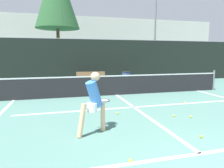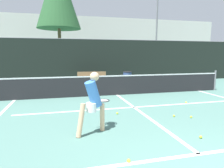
{
  "view_description": "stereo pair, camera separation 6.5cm",
  "coord_description": "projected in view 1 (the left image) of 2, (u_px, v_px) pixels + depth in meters",
  "views": [
    {
      "loc": [
        -2.58,
        -1.65,
        1.91
      ],
      "look_at": [
        -0.93,
        4.64,
        0.95
      ],
      "focal_mm": 32.0,
      "sensor_mm": 36.0,
      "label": 1
    },
    {
      "loc": [
        -2.52,
        -1.67,
        1.91
      ],
      "look_at": [
        -0.93,
        4.64,
        0.95
      ],
      "focal_mm": 32.0,
      "sensor_mm": 36.0,
      "label": 2
    }
  ],
  "objects": [
    {
      "name": "building_far",
      "position": [
        80.0,
        44.0,
        25.03
      ],
      "size": [
        36.0,
        2.4,
        6.44
      ],
      "primitive_type": "cube",
      "color": "beige",
      "rests_on": "ground"
    },
    {
      "name": "tennis_ball_scattered_3",
      "position": [
        191.0,
        117.0,
        6.08
      ],
      "size": [
        0.07,
        0.07,
        0.07
      ],
      "primitive_type": "sphere",
      "color": "#D1E033",
      "rests_on": "ground"
    },
    {
      "name": "tennis_ball_scattered_5",
      "position": [
        185.0,
        102.0,
        7.96
      ],
      "size": [
        0.07,
        0.07,
        0.07
      ],
      "primitive_type": "sphere",
      "color": "#D1E033",
      "rests_on": "ground"
    },
    {
      "name": "parked_car",
      "position": [
        138.0,
        71.0,
        16.84
      ],
      "size": [
        1.74,
        4.45,
        1.36
      ],
      "color": "silver",
      "rests_on": "ground"
    },
    {
      "name": "court_baseline_near",
      "position": [
        200.0,
        154.0,
        3.88
      ],
      "size": [
        11.0,
        0.1,
        0.01
      ],
      "primitive_type": "cube",
      "color": "white",
      "rests_on": "ground"
    },
    {
      "name": "tennis_ball_scattered_0",
      "position": [
        201.0,
        137.0,
        4.61
      ],
      "size": [
        0.07,
        0.07,
        0.07
      ],
      "primitive_type": "sphere",
      "color": "#D1E033",
      "rests_on": "ground"
    },
    {
      "name": "tennis_ball_scattered_6",
      "position": [
        130.0,
        161.0,
        3.56
      ],
      "size": [
        0.07,
        0.07,
        0.07
      ],
      "primitive_type": "sphere",
      "color": "#D1E033",
      "rests_on": "ground"
    },
    {
      "name": "court_service_line",
      "position": [
        134.0,
        107.0,
        7.31
      ],
      "size": [
        8.25,
        0.1,
        0.01
      ],
      "primitive_type": "cube",
      "color": "white",
      "rests_on": "ground"
    },
    {
      "name": "tennis_ball_scattered_2",
      "position": [
        174.0,
        116.0,
        6.19
      ],
      "size": [
        0.07,
        0.07,
        0.07
      ],
      "primitive_type": "sphere",
      "color": "#D1E033",
      "rests_on": "ground"
    },
    {
      "name": "tennis_ball_scattered_4",
      "position": [
        117.0,
        113.0,
        6.45
      ],
      "size": [
        0.07,
        0.07,
        0.07
      ],
      "primitive_type": "sphere",
      "color": "#D1E033",
      "rests_on": "ground"
    },
    {
      "name": "player_practicing",
      "position": [
        94.0,
        100.0,
        4.79
      ],
      "size": [
        1.01,
        0.88,
        1.51
      ],
      "rotation": [
        0.0,
        0.0,
        0.44
      ],
      "color": "#DBAD84",
      "rests_on": "ground"
    },
    {
      "name": "floodlight_mast",
      "position": [
        156.0,
        12.0,
        18.93
      ],
      "size": [
        1.1,
        0.24,
        9.46
      ],
      "color": "slate",
      "rests_on": "ground"
    },
    {
      "name": "net",
      "position": [
        116.0,
        84.0,
        9.46
      ],
      "size": [
        11.09,
        0.09,
        1.07
      ],
      "color": "slate",
      "rests_on": "ground"
    },
    {
      "name": "court_center_mark",
      "position": [
        141.0,
        112.0,
        6.71
      ],
      "size": [
        0.1,
        5.92,
        0.01
      ],
      "primitive_type": "cube",
      "color": "white",
      "rests_on": "ground"
    },
    {
      "name": "trash_bin",
      "position": [
        126.0,
        78.0,
        12.79
      ],
      "size": [
        0.57,
        0.57,
        0.84
      ],
      "color": "#384C7F",
      "rests_on": "ground"
    },
    {
      "name": "courtside_bench",
      "position": [
        91.0,
        78.0,
        12.38
      ],
      "size": [
        1.81,
        0.55,
        0.86
      ],
      "rotation": [
        0.0,
        0.0,
        -0.09
      ],
      "color": "olive",
      "rests_on": "ground"
    },
    {
      "name": "fence_back",
      "position": [
        99.0,
        61.0,
        13.54
      ],
      "size": [
        24.0,
        0.06,
        2.94
      ],
      "color": "black",
      "rests_on": "ground"
    }
  ]
}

